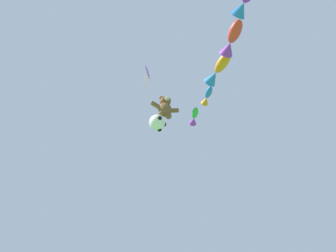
# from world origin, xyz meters

# --- Properties ---
(teddy_bear_kite) EXTENTS (2.13, 0.94, 2.16)m
(teddy_bear_kite) POSITION_xyz_m (0.93, 5.60, 14.00)
(teddy_bear_kite) COLOR brown
(soccer_ball_kite) EXTENTS (1.16, 1.15, 1.07)m
(soccer_ball_kite) POSITION_xyz_m (0.39, 5.54, 12.15)
(soccer_ball_kite) COLOR white
(fish_kite_emerald) EXTENTS (0.94, 1.69, 0.56)m
(fish_kite_emerald) POSITION_xyz_m (3.32, 5.77, 14.06)
(fish_kite_emerald) COLOR green
(fish_kite_cobalt) EXTENTS (0.75, 1.56, 0.54)m
(fish_kite_cobalt) POSITION_xyz_m (3.47, 3.92, 14.36)
(fish_kite_cobalt) COLOR blue
(fish_kite_tangerine) EXTENTS (0.88, 2.45, 0.84)m
(fish_kite_tangerine) POSITION_xyz_m (3.18, 1.90, 14.55)
(fish_kite_tangerine) COLOR orange
(fish_kite_crimson) EXTENTS (1.04, 2.05, 0.81)m
(fish_kite_crimson) POSITION_xyz_m (2.60, -0.40, 13.76)
(fish_kite_crimson) COLOR red
(fish_kite_violet) EXTENTS (0.87, 1.94, 0.83)m
(fish_kite_violet) POSITION_xyz_m (2.43, -2.27, 14.51)
(fish_kite_violet) COLOR purple
(diamond_kite) EXTENTS (0.75, 1.00, 3.10)m
(diamond_kite) POSITION_xyz_m (-0.68, 5.34, 17.10)
(diamond_kite) COLOR purple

